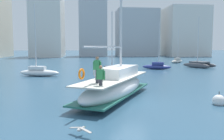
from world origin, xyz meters
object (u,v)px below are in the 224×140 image
(seagull, at_px, (81,129))
(moored_cutter_left, at_px, (114,71))
(moored_cutter_right, at_px, (39,71))
(mooring_buoy, at_px, (219,101))
(moored_ketch_distant, at_px, (157,66))
(main_sailboat, at_px, (115,85))
(moored_sloop_near, at_px, (199,64))
(moored_catamaran, at_px, (177,61))

(seagull, bearing_deg, moored_cutter_left, 79.61)
(moored_cutter_left, height_order, moored_cutter_right, moored_cutter_right)
(seagull, bearing_deg, mooring_buoy, 27.56)
(moored_cutter_left, distance_m, seagull, 20.54)
(moored_ketch_distant, bearing_deg, moored_cutter_right, -157.11)
(moored_cutter_right, xyz_separation_m, mooring_buoy, (14.01, -16.06, -0.34))
(moored_cutter_left, bearing_deg, mooring_buoy, -73.22)
(main_sailboat, height_order, seagull, main_sailboat)
(moored_sloop_near, height_order, seagull, moored_sloop_near)
(moored_sloop_near, xyz_separation_m, moored_ketch_distant, (-8.12, -2.24, -0.10))
(main_sailboat, bearing_deg, moored_catamaran, 62.77)
(moored_sloop_near, relative_size, moored_ketch_distant, 1.17)
(main_sailboat, bearing_deg, moored_cutter_left, 83.74)
(moored_cutter_right, xyz_separation_m, moored_ketch_distant, (16.85, 7.12, -0.06))
(moored_ketch_distant, bearing_deg, main_sailboat, -113.77)
(moored_sloop_near, relative_size, seagull, 9.08)
(seagull, bearing_deg, moored_sloop_near, 56.92)
(main_sailboat, height_order, moored_cutter_left, main_sailboat)
(moored_sloop_near, distance_m, moored_cutter_left, 18.44)
(main_sailboat, bearing_deg, moored_cutter_right, 120.19)
(moored_catamaran, xyz_separation_m, moored_cutter_right, (-25.46, -20.89, 0.06))
(main_sailboat, relative_size, moored_cutter_right, 1.45)
(main_sailboat, height_order, moored_sloop_near, main_sailboat)
(main_sailboat, height_order, moored_ketch_distant, main_sailboat)
(main_sailboat, relative_size, moored_ketch_distant, 1.71)
(moored_ketch_distant, relative_size, seagull, 7.78)
(moored_cutter_right, bearing_deg, mooring_buoy, -48.89)
(moored_sloop_near, xyz_separation_m, mooring_buoy, (-10.97, -25.41, -0.38))
(moored_cutter_right, bearing_deg, main_sailboat, -59.81)
(moored_catamaran, relative_size, mooring_buoy, 7.50)
(moored_catamaran, bearing_deg, moored_cutter_left, -127.46)
(moored_sloop_near, relative_size, moored_cutter_right, 0.99)
(moored_sloop_near, bearing_deg, moored_cutter_left, -148.52)
(moored_ketch_distant, height_order, seagull, moored_ketch_distant)
(moored_sloop_near, xyz_separation_m, moored_catamaran, (0.49, 11.54, -0.11))
(moored_cutter_right, bearing_deg, moored_cutter_left, -1.67)
(moored_cutter_left, xyz_separation_m, moored_ketch_distant, (7.60, 7.39, -0.05))
(main_sailboat, xyz_separation_m, moored_ketch_distant, (9.04, 20.53, -0.39))
(moored_sloop_near, height_order, mooring_buoy, moored_sloop_near)
(moored_ketch_distant, distance_m, seagull, 29.82)
(moored_cutter_right, bearing_deg, moored_ketch_distant, 22.89)
(main_sailboat, distance_m, mooring_buoy, 6.77)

